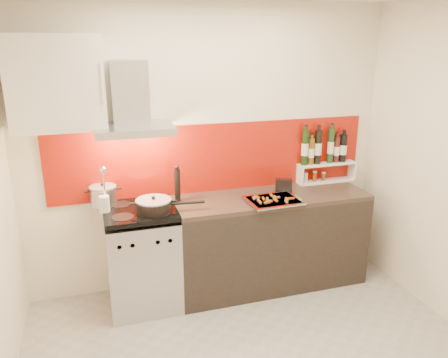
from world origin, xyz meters
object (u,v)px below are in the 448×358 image
object	(u,v)px
saute_pan	(155,205)
stock_pot	(103,195)
range_stove	(143,259)
pepper_mill	(177,184)
baking_tray	(273,200)
counter	(270,240)

from	to	relation	value
saute_pan	stock_pot	bearing A→B (deg)	144.45
range_stove	pepper_mill	size ratio (longest dim) A/B	2.74
saute_pan	baking_tray	xyz separation A→B (m)	(1.03, -0.07, -0.05)
counter	baking_tray	distance (m)	0.50
range_stove	stock_pot	size ratio (longest dim) A/B	4.02
saute_pan	baking_tray	size ratio (longest dim) A/B	1.16
stock_pot	pepper_mill	world-z (taller)	pepper_mill
pepper_mill	saute_pan	bearing A→B (deg)	-139.09
range_stove	stock_pot	world-z (taller)	stock_pot
stock_pot	baking_tray	distance (m)	1.47
range_stove	stock_pot	xyz separation A→B (m)	(-0.28, 0.19, 0.55)
counter	baking_tray	bearing A→B (deg)	-107.10
range_stove	pepper_mill	xyz separation A→B (m)	(0.35, 0.11, 0.62)
range_stove	counter	xyz separation A→B (m)	(1.20, 0.00, 0.01)
counter	pepper_mill	bearing A→B (deg)	172.96
counter	saute_pan	world-z (taller)	saute_pan
stock_pot	pepper_mill	distance (m)	0.64
baking_tray	saute_pan	bearing A→B (deg)	176.29
stock_pot	pepper_mill	xyz separation A→B (m)	(0.63, -0.08, 0.07)
range_stove	baking_tray	xyz separation A→B (m)	(1.15, -0.16, 0.47)
counter	saute_pan	xyz separation A→B (m)	(-1.08, -0.10, 0.51)
pepper_mill	baking_tray	distance (m)	0.86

